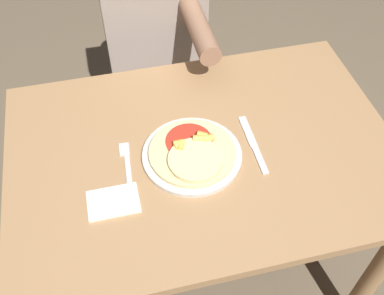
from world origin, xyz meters
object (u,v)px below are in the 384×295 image
at_px(fork, 127,163).
at_px(knife, 254,145).
at_px(pizza, 193,152).
at_px(person_diner, 155,37).
at_px(plate, 192,155).
at_px(dining_table, 203,175).

bearing_deg(fork, knife, -2.78).
xyz_separation_m(pizza, knife, (0.18, 0.00, -0.02)).
relative_size(knife, person_diner, 0.19).
bearing_deg(plate, dining_table, 30.86).
bearing_deg(plate, fork, 174.56).
height_order(plate, person_diner, person_diner).
height_order(dining_table, person_diner, person_diner).
distance_m(dining_table, fork, 0.25).
xyz_separation_m(dining_table, person_diner, (-0.02, 0.65, 0.05)).
bearing_deg(knife, dining_table, 170.47).
xyz_separation_m(pizza, person_diner, (0.01, 0.67, -0.10)).
distance_m(dining_table, plate, 0.14).
height_order(plate, pizza, pizza).
bearing_deg(plate, knife, -0.12).
bearing_deg(pizza, person_diner, 88.83).
bearing_deg(plate, pizza, -79.03).
bearing_deg(knife, person_diner, 103.91).
xyz_separation_m(plate, person_diner, (0.01, 0.67, -0.08)).
height_order(pizza, knife, pizza).
height_order(fork, knife, same).
bearing_deg(dining_table, pizza, -144.02).
height_order(pizza, fork, pizza).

